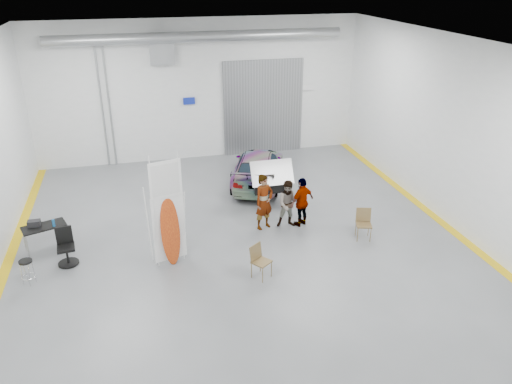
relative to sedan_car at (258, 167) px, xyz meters
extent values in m
plane|color=slate|center=(-1.68, -4.51, -0.65)|extent=(16.00, 16.00, 0.00)
cube|color=silver|center=(5.32, -4.51, 2.35)|extent=(0.02, 16.00, 6.00)
cube|color=silver|center=(-1.68, 3.49, 2.35)|extent=(14.00, 0.02, 6.00)
cube|color=silver|center=(-1.68, -12.51, 2.35)|extent=(14.00, 0.02, 6.00)
cube|color=silver|center=(-1.68, -4.51, 5.35)|extent=(14.00, 16.00, 0.02)
cube|color=gray|center=(1.12, 3.41, 1.45)|extent=(3.60, 0.12, 4.20)
cube|color=gray|center=(-3.18, 3.41, 4.15)|extent=(1.00, 0.50, 1.20)
cylinder|color=gray|center=(-1.68, 2.89, 4.65)|extent=(11.90, 0.44, 0.44)
cube|color=#13259E|center=(-2.18, 3.41, 1.95)|extent=(0.50, 0.04, 0.30)
cube|color=white|center=(3.12, 3.41, 2.25)|extent=(0.70, 0.04, 0.25)
cylinder|color=gray|center=(-5.48, 3.41, 1.85)|extent=(0.08, 0.08, 5.00)
cylinder|color=gray|center=(-5.78, 3.41, 1.85)|extent=(0.08, 0.08, 5.00)
cube|color=gold|center=(-8.53, -4.51, -0.65)|extent=(0.30, 16.00, 0.01)
cube|color=gold|center=(5.17, -4.51, -0.65)|extent=(0.30, 16.00, 0.01)
imported|color=silver|center=(0.00, 0.00, 0.00)|extent=(3.22, 4.84, 1.30)
imported|color=#8A5B4B|center=(-0.73, -3.70, 0.29)|extent=(0.81, 0.69, 1.87)
imported|color=#557F9C|center=(0.09, -3.79, 0.16)|extent=(0.88, 0.72, 1.62)
imported|color=brown|center=(0.53, -3.81, 0.19)|extent=(1.05, 0.81, 1.69)
cube|color=white|center=(-3.94, -5.08, 0.47)|extent=(0.93, 0.28, 2.01)
ellipsoid|color=#D45612|center=(-3.94, -5.17, 0.41)|extent=(0.61, 0.40, 2.12)
cube|color=white|center=(-3.94, -5.10, 1.97)|extent=(0.89, 0.27, 1.06)
cylinder|color=white|center=(-4.33, -5.08, 1.02)|extent=(0.03, 0.03, 3.35)
cylinder|color=white|center=(-3.55, -5.08, 1.02)|extent=(0.03, 0.03, 3.35)
cube|color=brown|center=(-1.54, -6.47, -0.16)|extent=(0.63, 0.62, 0.04)
cube|color=brown|center=(-1.54, -6.26, 0.09)|extent=(0.42, 0.35, 0.44)
cube|color=brown|center=(2.11, -5.18, -0.15)|extent=(0.57, 0.56, 0.04)
cube|color=brown|center=(2.11, -4.97, 0.10)|extent=(0.47, 0.22, 0.44)
cylinder|color=black|center=(-7.73, -5.22, 0.05)|extent=(0.35, 0.35, 0.05)
torus|color=silver|center=(-7.73, -5.22, -0.42)|extent=(0.37, 0.37, 0.02)
cylinder|color=gray|center=(-8.06, -3.65, -0.28)|extent=(0.03, 0.03, 0.74)
cylinder|color=gray|center=(-6.92, -3.65, -0.28)|extent=(0.03, 0.03, 0.74)
cylinder|color=gray|center=(-8.06, -3.13, -0.28)|extent=(0.03, 0.03, 0.74)
cylinder|color=gray|center=(-6.92, -3.13, -0.28)|extent=(0.03, 0.03, 0.74)
cube|color=black|center=(-7.49, -3.39, 0.11)|extent=(1.37, 0.99, 0.04)
cylinder|color=#185994|center=(-7.18, -3.49, 0.25)|extent=(0.08, 0.08, 0.23)
cube|color=black|center=(-7.75, -3.34, 0.23)|extent=(0.36, 0.23, 0.19)
cylinder|color=black|center=(-6.79, -4.48, -0.61)|extent=(0.59, 0.59, 0.04)
cylinder|color=black|center=(-6.79, -4.48, -0.36)|extent=(0.06, 0.06, 0.50)
cube|color=black|center=(-6.79, -4.48, -0.11)|extent=(0.54, 0.54, 0.07)
cube|color=black|center=(-6.79, -4.25, 0.21)|extent=(0.47, 0.12, 0.52)
cube|color=silver|center=(0.00, -2.00, 0.67)|extent=(1.52, 0.92, 0.04)
camera|label=1|loc=(-4.52, -17.71, 7.24)|focal=35.00mm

